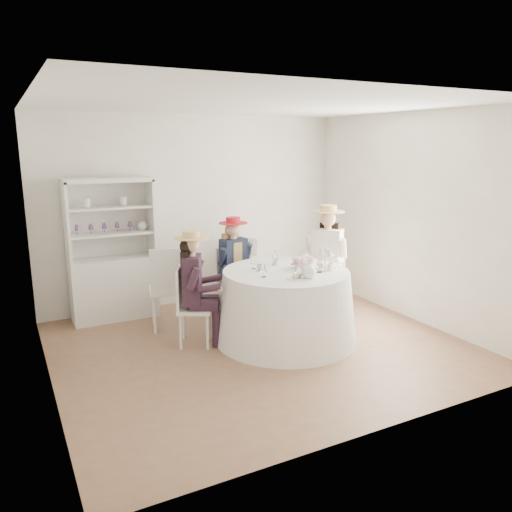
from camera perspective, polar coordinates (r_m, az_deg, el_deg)
name	(u,v)px	position (r m, az deg, el deg)	size (l,w,h in m)	color
ground	(260,346)	(5.89, 0.46, -10.21)	(4.50, 4.50, 0.00)	brown
ceiling	(260,104)	(5.44, 0.51, 17.00)	(4.50, 4.50, 0.00)	white
wall_back	(196,210)	(7.31, -6.90, 5.20)	(4.50, 4.50, 0.00)	silver
wall_front	(384,271)	(3.89, 14.39, -1.71)	(4.50, 4.50, 0.00)	silver
wall_left	(40,251)	(4.89, -23.50, 0.54)	(4.50, 4.50, 0.00)	silver
wall_right	(412,218)	(6.84, 17.43, 4.19)	(4.50, 4.50, 0.00)	silver
tea_table	(286,305)	(5.94, 3.40, -5.65)	(1.68, 1.68, 0.85)	white
hutch	(113,270)	(6.88, -16.00, -1.49)	(1.20, 0.66, 1.87)	silver
side_table	(248,279)	(7.49, -0.96, -2.61)	(0.40, 0.40, 0.63)	silver
hatbox	(248,249)	(7.39, -0.98, 0.79)	(0.28, 0.28, 0.28)	black
guest_left	(194,282)	(5.73, -7.05, -2.93)	(0.57, 0.52, 1.35)	silver
guest_mid	(234,261)	(6.67, -2.48, -0.56)	(0.50, 0.53, 1.35)	silver
guest_right	(326,254)	(6.74, 8.05, 0.21)	(0.65, 0.62, 1.51)	silver
spare_chair	(168,286)	(6.29, -10.08, -3.38)	(0.53, 0.53, 1.07)	silver
teacup_a	(261,268)	(5.78, 0.54, -1.39)	(0.09, 0.09, 0.07)	white
teacup_b	(276,263)	(6.08, 2.24, -0.75)	(0.06, 0.06, 0.06)	white
teacup_c	(301,264)	(6.01, 5.15, -0.87)	(0.09, 0.09, 0.07)	white
flower_bowl	(302,266)	(5.94, 5.24, -1.14)	(0.21, 0.21, 0.05)	white
flower_arrangement	(302,261)	(5.90, 5.31, -0.59)	(0.20, 0.19, 0.07)	pink
table_teapot	(309,272)	(5.49, 6.04, -1.83)	(0.23, 0.16, 0.17)	white
sandwich_plate	(298,277)	(5.49, 4.85, -2.42)	(0.25, 0.25, 0.06)	white
cupcake_stand	(325,262)	(5.91, 7.91, -0.66)	(0.26, 0.26, 0.24)	white
stemware_set	(286,264)	(5.81, 3.47, -0.94)	(0.81, 0.85, 0.15)	white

